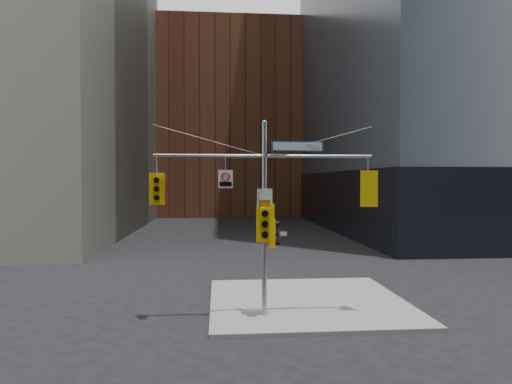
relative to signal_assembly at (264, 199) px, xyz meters
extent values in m
plane|color=black|center=(0.00, -1.99, -4.42)|extent=(160.00, 160.00, 0.00)
cube|color=gray|center=(2.00, 2.01, -4.34)|extent=(8.00, 8.00, 0.15)
cube|color=black|center=(28.00, 30.01, -1.42)|extent=(36.40, 36.40, 6.00)
cube|color=brown|center=(0.00, 56.01, 9.58)|extent=(26.00, 20.00, 28.00)
cylinder|color=#94969C|center=(0.00, 0.01, -0.82)|extent=(0.18, 0.18, 7.20)
sphere|color=#94969C|center=(0.00, 0.01, 2.78)|extent=(0.20, 0.20, 0.20)
cylinder|color=#94969C|center=(-2.00, 0.01, 1.58)|extent=(4.00, 0.11, 0.11)
cylinder|color=#94969C|center=(2.00, 0.01, 1.58)|extent=(4.00, 0.11, 0.11)
cylinder|color=#94969C|center=(0.00, -0.34, 1.58)|extent=(0.10, 0.70, 0.10)
cylinder|color=#94969C|center=(-2.00, 0.01, 2.13)|extent=(4.00, 0.02, 1.12)
cylinder|color=#94969C|center=(2.00, 0.01, 2.13)|extent=(4.00, 0.02, 1.12)
cube|color=yellow|center=(-3.87, 0.01, 0.38)|extent=(0.32, 0.23, 0.94)
cube|color=yellow|center=(-3.89, 0.17, 0.38)|extent=(0.55, 0.07, 1.16)
cylinder|color=black|center=(-3.86, -0.17, 0.70)|extent=(0.21, 0.16, 0.20)
cylinder|color=black|center=(-3.87, -0.10, 0.70)|extent=(0.17, 0.03, 0.17)
cylinder|color=black|center=(-3.86, -0.17, 0.38)|extent=(0.21, 0.16, 0.20)
cylinder|color=black|center=(-3.87, -0.10, 0.38)|extent=(0.17, 0.03, 0.17)
cylinder|color=black|center=(-3.86, -0.17, 0.07)|extent=(0.21, 0.16, 0.20)
cylinder|color=black|center=(-3.87, -0.10, 0.07)|extent=(0.17, 0.03, 0.17)
cube|color=yellow|center=(3.87, 0.01, 0.38)|extent=(0.37, 0.27, 1.09)
cube|color=yellow|center=(3.86, -0.18, 0.38)|extent=(0.64, 0.08, 1.34)
cylinder|color=black|center=(3.89, 0.21, 0.75)|extent=(0.24, 0.18, 0.23)
cylinder|color=black|center=(3.88, 0.13, 0.75)|extent=(0.20, 0.03, 0.20)
cylinder|color=black|center=(3.89, 0.21, 0.38)|extent=(0.24, 0.18, 0.23)
cylinder|color=black|center=(3.88, 0.13, 0.38)|extent=(0.20, 0.03, 0.20)
cylinder|color=black|center=(3.89, 0.21, 0.02)|extent=(0.24, 0.18, 0.23)
cylinder|color=black|center=(3.88, 0.13, 0.02)|extent=(0.20, 0.03, 0.20)
cube|color=yellow|center=(0.28, 0.01, -1.26)|extent=(0.25, 0.34, 1.02)
cylinder|color=black|center=(0.47, 0.00, -0.92)|extent=(0.17, 0.22, 0.21)
cylinder|color=black|center=(0.40, 0.00, -0.92)|extent=(0.03, 0.19, 0.18)
cylinder|color=black|center=(0.47, 0.00, -1.26)|extent=(0.17, 0.22, 0.21)
cylinder|color=black|center=(0.40, 0.00, -1.26)|extent=(0.03, 0.19, 0.18)
cylinder|color=black|center=(0.47, 0.00, -1.60)|extent=(0.17, 0.22, 0.21)
cylinder|color=black|center=(0.40, 0.00, -1.60)|extent=(0.03, 0.19, 0.18)
cube|color=yellow|center=(0.00, -0.27, -0.87)|extent=(0.40, 0.31, 1.14)
cube|color=yellow|center=(0.03, -0.08, -0.87)|extent=(0.67, 0.14, 1.41)
cylinder|color=black|center=(-0.03, -0.49, -0.49)|extent=(0.26, 0.21, 0.24)
cylinder|color=black|center=(-0.02, -0.40, -0.49)|extent=(0.21, 0.05, 0.21)
cylinder|color=black|center=(-0.03, -0.49, -0.87)|extent=(0.26, 0.21, 0.24)
cylinder|color=black|center=(-0.02, -0.40, -0.87)|extent=(0.21, 0.05, 0.21)
cylinder|color=black|center=(-0.03, -0.49, -1.25)|extent=(0.26, 0.21, 0.24)
cylinder|color=#0CE559|center=(-0.02, -0.40, -1.25)|extent=(0.21, 0.05, 0.21)
cube|color=navy|center=(1.22, 0.01, 1.93)|extent=(1.97, 0.24, 0.38)
cube|color=silver|center=(1.22, -0.02, 1.93)|extent=(1.84, 0.19, 0.30)
cube|color=silver|center=(-1.42, -0.01, 0.73)|extent=(0.53, 0.09, 0.67)
torus|color=#B20A0A|center=(-1.42, -0.03, 0.82)|extent=(0.33, 0.09, 0.33)
cube|color=black|center=(-1.42, -0.03, 0.56)|extent=(0.44, 0.07, 0.16)
cube|color=silver|center=(0.00, -0.11, 0.02)|extent=(0.56, 0.08, 0.73)
cube|color=#D88C00|center=(0.00, -0.13, -0.18)|extent=(0.41, 0.05, 0.33)
cube|color=silver|center=(0.45, 0.01, -1.28)|extent=(0.77, 0.04, 0.15)
cube|color=#145926|center=(0.00, 0.46, -1.59)|extent=(0.10, 0.70, 0.14)
camera|label=1|loc=(-1.69, -16.55, 0.67)|focal=32.00mm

